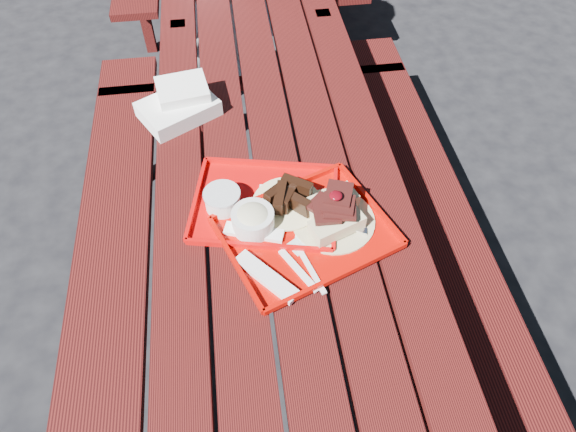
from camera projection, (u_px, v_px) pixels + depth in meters
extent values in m
plane|color=black|center=(283.00, 313.00, 2.10)|extent=(60.00, 60.00, 0.00)
cube|color=#49100E|center=(180.00, 206.00, 1.50)|extent=(0.14, 2.40, 0.04)
cube|color=#49100E|center=(231.00, 201.00, 1.52)|extent=(0.14, 2.40, 0.04)
cube|color=#49100E|center=(281.00, 196.00, 1.53)|extent=(0.14, 2.40, 0.04)
cube|color=#49100E|center=(331.00, 191.00, 1.54)|extent=(0.14, 2.40, 0.04)
cube|color=#49100E|center=(379.00, 186.00, 1.55)|extent=(0.14, 2.40, 0.04)
cube|color=#49100E|center=(110.00, 273.00, 1.71)|extent=(0.25, 2.40, 0.04)
cube|color=#49100E|center=(137.00, 147.00, 2.41)|extent=(0.06, 0.06, 0.42)
cube|color=#49100E|center=(444.00, 235.00, 1.81)|extent=(0.25, 2.40, 0.04)
cube|color=#49100E|center=(378.00, 125.00, 2.50)|extent=(0.06, 0.06, 0.42)
cube|color=#49100E|center=(191.00, 98.00, 2.37)|extent=(0.06, 0.06, 0.75)
cube|color=#49100E|center=(319.00, 87.00, 2.43)|extent=(0.06, 0.06, 0.75)
cube|color=#49100E|center=(255.00, 82.00, 2.36)|extent=(1.40, 0.06, 0.04)
cube|color=#49100E|center=(145.00, 19.00, 3.10)|extent=(0.06, 0.06, 0.42)
cube|color=#49100E|center=(334.00, 6.00, 3.20)|extent=(0.06, 0.06, 0.42)
cube|color=#49100E|center=(188.00, 0.00, 2.92)|extent=(0.06, 0.06, 0.75)
cube|color=#B00903|center=(306.00, 234.00, 1.41)|extent=(0.52, 0.46, 0.01)
cube|color=#B00903|center=(278.00, 191.00, 1.49)|extent=(0.40, 0.16, 0.02)
cube|color=#B00903|center=(338.00, 276.00, 1.31)|extent=(0.40, 0.16, 0.02)
cube|color=#B00903|center=(371.00, 202.00, 1.46)|extent=(0.13, 0.31, 0.02)
cube|color=#B00903|center=(235.00, 262.00, 1.33)|extent=(0.13, 0.31, 0.02)
cylinder|color=#BCB383|center=(333.00, 220.00, 1.43)|extent=(0.23, 0.23, 0.01)
cube|color=#CCBD8D|center=(337.00, 225.00, 1.38)|extent=(0.16, 0.12, 0.04)
cube|color=#CCBD8D|center=(331.00, 203.00, 1.43)|extent=(0.16, 0.12, 0.04)
ellipsoid|color=#4B040B|center=(336.00, 193.00, 1.34)|extent=(0.03, 0.03, 0.01)
cylinder|color=silver|center=(253.00, 220.00, 1.39)|extent=(0.12, 0.12, 0.06)
ellipsoid|color=beige|center=(253.00, 216.00, 1.38)|extent=(0.10, 0.10, 0.04)
cylinder|color=white|center=(275.00, 205.00, 1.46)|extent=(0.12, 0.12, 0.01)
cube|color=white|center=(267.00, 277.00, 1.31)|extent=(0.16, 0.18, 0.02)
cube|color=white|center=(299.00, 270.00, 1.33)|extent=(0.09, 0.14, 0.01)
cube|color=white|center=(310.00, 269.00, 1.33)|extent=(0.06, 0.16, 0.00)
cube|color=silver|center=(299.00, 246.00, 1.37)|extent=(0.07, 0.07, 0.00)
cube|color=#C10707|center=(265.00, 205.00, 1.47)|extent=(0.45, 0.39, 0.01)
cube|color=#C10707|center=(270.00, 164.00, 1.56)|extent=(0.39, 0.10, 0.02)
cube|color=#C10707|center=(259.00, 246.00, 1.37)|extent=(0.39, 0.10, 0.02)
cube|color=#C10707|center=(334.00, 206.00, 1.45)|extent=(0.08, 0.30, 0.02)
cube|color=#C10707|center=(196.00, 198.00, 1.47)|extent=(0.08, 0.30, 0.02)
cube|color=white|center=(281.00, 204.00, 1.46)|extent=(0.16, 0.16, 0.01)
cylinder|color=beige|center=(287.00, 203.00, 1.46)|extent=(0.20, 0.20, 0.01)
cylinder|color=silver|center=(223.00, 201.00, 1.45)|extent=(0.10, 0.10, 0.05)
cylinder|color=silver|center=(222.00, 194.00, 1.42)|extent=(0.10, 0.10, 0.01)
cube|color=white|center=(254.00, 232.00, 1.40)|extent=(0.17, 0.09, 0.01)
cube|color=silver|center=(304.00, 234.00, 1.40)|extent=(0.05, 0.05, 0.00)
cube|color=white|center=(178.00, 109.00, 1.71)|extent=(0.29, 0.27, 0.05)
cube|color=white|center=(182.00, 90.00, 1.69)|extent=(0.18, 0.16, 0.04)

